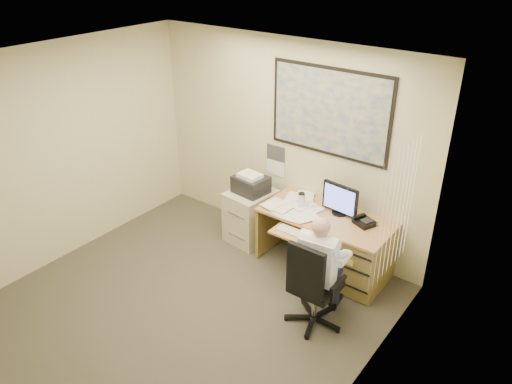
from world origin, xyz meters
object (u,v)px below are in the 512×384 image
Objects in this scene: filing_cabinet at (251,211)px; office_chair at (312,300)px; person at (318,271)px; desk at (349,245)px.

office_chair reaches higher than filing_cabinet.
person reaches higher than office_chair.
office_chair is 0.34m from person.
office_chair is at bearing -84.91° from desk.
office_chair is (0.09, -0.98, -0.14)m from desk.
filing_cabinet is 0.78× the size of person.
desk is at bearing 88.87° from person.
desk is 0.92m from person.
desk is at bearing 7.02° from filing_cabinet.
desk reaches higher than filing_cabinet.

